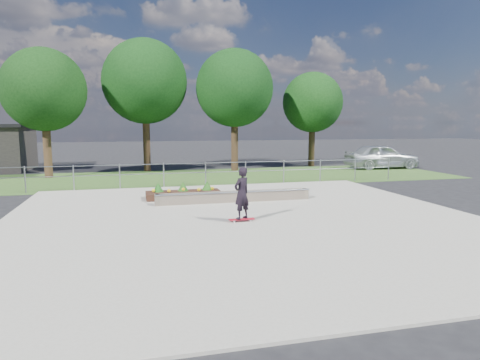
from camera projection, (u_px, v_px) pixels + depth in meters
name	position (u px, v px, depth m)	size (l,w,h in m)	color
ground	(245.00, 221.00, 13.52)	(120.00, 120.00, 0.00)	black
grass_verge	(195.00, 178.00, 24.09)	(30.00, 8.00, 0.02)	#305020
concrete_slab	(245.00, 220.00, 13.51)	(15.00, 15.00, 0.06)	#9C998A
fence	(206.00, 171.00, 20.62)	(20.06, 0.06, 1.20)	gray
tree_far_left	(44.00, 90.00, 23.42)	(4.55, 4.55, 7.15)	#382416
tree_mid_left	(145.00, 82.00, 26.58)	(5.25, 5.25, 8.25)	black
tree_mid_right	(235.00, 88.00, 27.00)	(4.90, 4.90, 7.70)	black
tree_far_right	(313.00, 103.00, 30.00)	(4.20, 4.20, 6.60)	black
grind_ledge	(234.00, 196.00, 16.43)	(6.00, 0.44, 0.43)	brown
planter_bed	(184.00, 193.00, 17.34)	(3.00, 1.20, 0.61)	black
skateboarder	(242.00, 193.00, 13.04)	(0.80, 0.63, 1.68)	silver
parked_car	(382.00, 156.00, 28.77)	(1.97, 4.89, 1.67)	#A9AFB3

